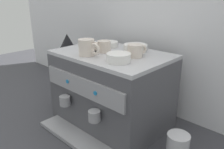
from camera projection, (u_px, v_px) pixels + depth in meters
ground_plane at (112, 120)px, 1.30m from camera, size 4.00×4.00×0.00m
tiled_backsplash_wall at (148, 16)px, 1.32m from camera, size 2.80×0.03×1.14m
espresso_machine at (111, 89)px, 1.23m from camera, size 0.59×0.52×0.40m
ceramic_cup_0 at (136, 51)px, 1.08m from camera, size 0.07×0.11×0.06m
ceramic_cup_1 at (104, 46)px, 1.17m from camera, size 0.09×0.08×0.06m
ceramic_cup_2 at (87, 47)px, 1.10m from camera, size 0.12×0.08×0.08m
ceramic_bowl_0 at (89, 47)px, 1.22m from camera, size 0.10×0.10×0.04m
ceramic_bowl_1 at (109, 44)px, 1.29m from camera, size 0.11×0.11×0.03m
ceramic_bowl_2 at (119, 58)px, 1.00m from camera, size 0.11×0.11×0.04m
ceramic_bowl_3 at (135, 48)px, 1.19m from camera, size 0.13×0.13×0.04m
coffee_grinder at (69, 67)px, 1.57m from camera, size 0.14×0.14×0.44m
milk_pitcher at (177, 148)px, 0.96m from camera, size 0.10×0.10×0.13m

